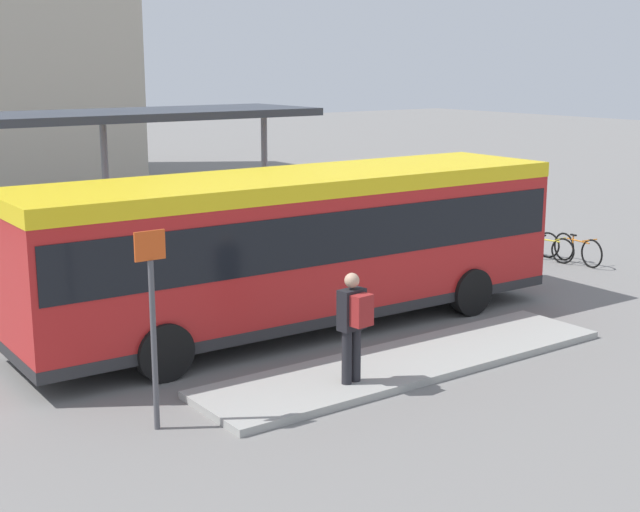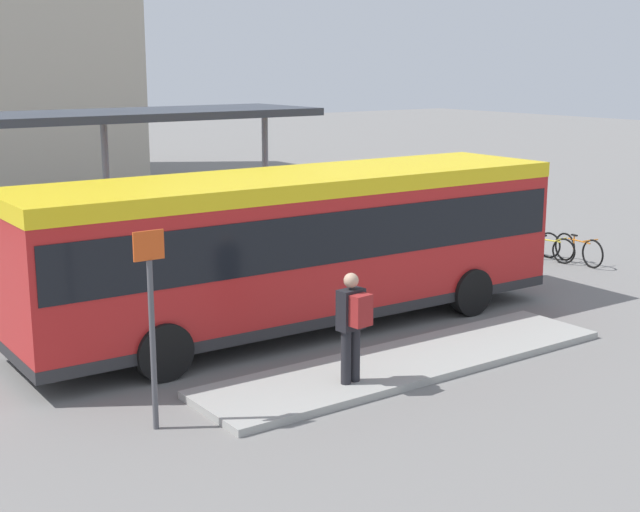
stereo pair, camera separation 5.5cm
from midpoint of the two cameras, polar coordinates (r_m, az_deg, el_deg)
The scene contains 11 objects.
ground_plane at distance 17.17m, azimuth -1.37°, elevation -4.57°, with size 120.00×120.00×0.00m, color slate.
curb_island at distance 15.11m, azimuth 5.79°, elevation -6.77°, with size 7.67×1.80×0.12m.
city_bus at distance 16.75m, azimuth -1.38°, elevation 1.14°, with size 10.87×2.94×2.96m.
pedestrian_waiting at distance 13.62m, azimuth 2.24°, elevation -4.17°, with size 0.45×0.48×1.74m.
bicycle_orange at distance 23.32m, azimuth 16.28°, elevation 0.39°, with size 0.48×1.69×0.73m.
bicycle_yellow at distance 23.49m, azimuth 14.46°, elevation 0.50°, with size 0.48×1.54×0.67m.
bicycle_blue at distance 24.09m, azimuth 13.57°, elevation 0.86°, with size 0.48×1.60×0.70m.
bicycle_green at distance 24.40m, azimuth 12.08°, elevation 1.10°, with size 0.48×1.64×0.71m.
station_shelter at distance 20.91m, azimuth -13.63°, elevation 8.46°, with size 10.12×3.04×3.89m.
potted_planter_near_shelter at distance 18.15m, azimuth -17.03°, elevation -2.01°, with size 0.69×0.69×1.26m.
platform_sign at distance 12.28m, azimuth -10.59°, elevation -4.10°, with size 0.44×0.08×2.80m.
Camera 2 is at (-9.22, -13.60, 4.98)m, focal length 50.00 mm.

